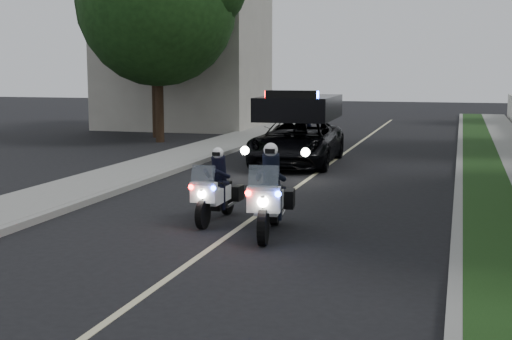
{
  "coord_description": "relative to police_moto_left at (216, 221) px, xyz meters",
  "views": [
    {
      "loc": [
        4.08,
        -8.68,
        3.08
      ],
      "look_at": [
        0.02,
        5.21,
        1.0
      ],
      "focal_mm": 49.24,
      "sensor_mm": 36.0,
      "label": 1
    }
  ],
  "objects": [
    {
      "name": "ground",
      "position": [
        0.66,
        -4.62,
        0.0
      ],
      "size": [
        120.0,
        120.0,
        0.0
      ],
      "primitive_type": "plane",
      "color": "black",
      "rests_on": "ground"
    },
    {
      "name": "police_moto_right",
      "position": [
        1.36,
        -0.83,
        0.0
      ],
      "size": [
        0.98,
        2.11,
        1.72
      ],
      "primitive_type": null,
      "rotation": [
        0.0,
        0.0,
        0.14
      ],
      "color": "silver",
      "rests_on": "ground"
    },
    {
      "name": "police_moto_left",
      "position": [
        0.0,
        0.0,
        0.0
      ],
      "size": [
        0.64,
        1.78,
        1.51
      ],
      "primitive_type": null,
      "rotation": [
        0.0,
        0.0,
        -0.01
      ],
      "color": "white",
      "rests_on": "ground"
    },
    {
      "name": "cyclist",
      "position": [
        -1.89,
        17.26,
        0.0
      ],
      "size": [
        0.67,
        0.46,
        1.81
      ],
      "primitive_type": "imported",
      "rotation": [
        0.0,
        0.0,
        3.19
      ],
      "color": "black",
      "rests_on": "ground"
    },
    {
      "name": "bicycle",
      "position": [
        -1.89,
        17.26,
        0.0
      ],
      "size": [
        0.72,
        1.78,
        0.91
      ],
      "primitive_type": "imported",
      "rotation": [
        0.0,
        0.0,
        0.07
      ],
      "color": "black",
      "rests_on": "ground"
    },
    {
      "name": "curb_left",
      "position": [
        -3.44,
        5.38,
        0.07
      ],
      "size": [
        0.2,
        60.0,
        0.15
      ],
      "primitive_type": "cube",
      "color": "gray",
      "rests_on": "ground"
    },
    {
      "name": "building_far",
      "position": [
        -9.34,
        21.38,
        3.5
      ],
      "size": [
        8.0,
        6.0,
        7.0
      ],
      "primitive_type": "cube",
      "color": "#A8A396",
      "rests_on": "ground"
    },
    {
      "name": "curb_right",
      "position": [
        4.76,
        5.38,
        0.07
      ],
      "size": [
        0.2,
        60.0,
        0.15
      ],
      "primitive_type": "cube",
      "color": "gray",
      "rests_on": "ground"
    },
    {
      "name": "tree_left_near",
      "position": [
        -7.56,
        14.17,
        0.0
      ],
      "size": [
        8.22,
        8.22,
        10.96
      ],
      "primitive_type": null,
      "rotation": [
        0.0,
        0.0,
        -0.3
      ],
      "color": "#1A4015",
      "rests_on": "ground"
    },
    {
      "name": "lane_marking",
      "position": [
        0.66,
        5.38,
        0.0
      ],
      "size": [
        0.12,
        50.0,
        0.01
      ],
      "primitive_type": "cube",
      "color": "#BFB78C",
      "rests_on": "ground"
    },
    {
      "name": "sidewalk_left",
      "position": [
        -4.54,
        5.38,
        0.08
      ],
      "size": [
        2.0,
        60.0,
        0.16
      ],
      "primitive_type": "cube",
      "color": "gray",
      "rests_on": "ground"
    },
    {
      "name": "grass_verge",
      "position": [
        5.46,
        5.38,
        0.08
      ],
      "size": [
        1.2,
        60.0,
        0.16
      ],
      "primitive_type": "cube",
      "color": "#193814",
      "rests_on": "ground"
    },
    {
      "name": "police_suv",
      "position": [
        -0.34,
        8.89,
        0.0
      ],
      "size": [
        2.68,
        5.46,
        2.61
      ],
      "primitive_type": "imported",
      "rotation": [
        0.0,
        0.0,
        0.04
      ],
      "color": "black",
      "rests_on": "ground"
    },
    {
      "name": "tree_left_far",
      "position": [
        -8.59,
        16.1,
        0.0
      ],
      "size": [
        9.01,
        9.01,
        11.58
      ],
      "primitive_type": null,
      "rotation": [
        0.0,
        0.0,
        0.38
      ],
      "color": "black",
      "rests_on": "ground"
    }
  ]
}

